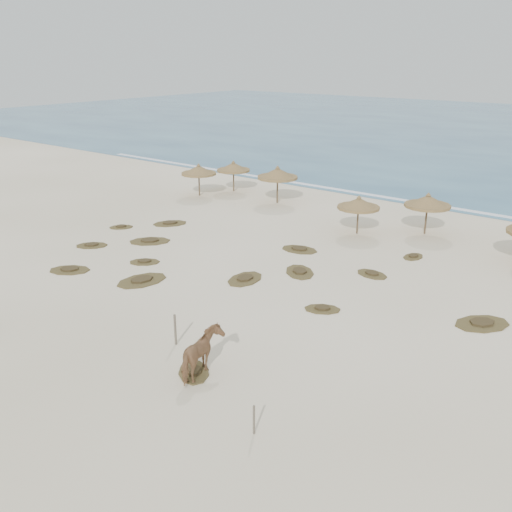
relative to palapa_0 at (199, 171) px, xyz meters
The scene contains 25 objects.
ground 21.88m from the palapa_0, 51.56° to the right, with size 160.00×160.00×0.00m, color #F0E0C6.
foam_line 16.36m from the palapa_0, 33.42° to the left, with size 70.00×0.60×0.01m, color silver.
palapa_0 is the anchor object (origin of this frame).
palapa_1 3.21m from the palapa_0, 68.11° to the left, with size 3.43×3.43×2.64m.
palapa_2 6.82m from the palapa_0, 17.40° to the left, with size 3.80×3.80×2.97m.
palapa_3 15.45m from the palapa_0, ahead, with size 3.53×3.53×2.58m.
palapa_4 18.97m from the palapa_0, ahead, with size 3.58×3.58×2.77m.
horse 28.18m from the palapa_0, 46.19° to the right, with size 0.97×2.13×1.80m, color #9C6B46.
fence_post_near 25.66m from the palapa_0, 48.57° to the right, with size 0.10×0.10×1.33m, color #655D4C.
fence_post_far 31.74m from the palapa_0, 43.35° to the right, with size 0.07×0.07×1.02m, color #655D4C.
scrub_0 14.30m from the palapa_0, 74.25° to the right, with size 2.27×2.22×0.16m.
scrub_1 12.57m from the palapa_0, 60.96° to the right, with size 3.00×2.97×0.16m.
scrub_2 16.21m from the palapa_0, 57.55° to the right, with size 2.06×1.95×0.16m.
scrub_3 19.04m from the palapa_0, 29.87° to the right, with size 2.66×2.64×0.16m.
scrub_4 23.68m from the palapa_0, 32.52° to the right, with size 2.00×1.79×0.16m.
scrub_5 27.98m from the palapa_0, 20.21° to the right, with size 2.84×3.03×0.16m.
scrub_6 8.67m from the palapa_0, 60.45° to the right, with size 2.57×2.78×0.16m.
scrub_7 21.05m from the palapa_0, 20.39° to the right, with size 2.00×1.51×0.16m.
scrub_8 10.42m from the palapa_0, 77.69° to the right, with size 1.83×1.87×0.16m.
scrub_9 18.94m from the palapa_0, 55.56° to the right, with size 2.31×3.05×0.16m.
scrub_10 20.61m from the palapa_0, ahead, with size 1.12×1.59×0.16m.
scrub_11 18.23m from the palapa_0, 69.36° to the right, with size 2.67×2.46×0.16m.
scrub_12 27.97m from the palapa_0, 46.86° to the right, with size 2.08×2.02×0.16m.
scrub_13 15.79m from the palapa_0, 23.92° to the right, with size 2.45×1.79×0.16m.
scrub_14 19.14m from the palapa_0, 39.25° to the right, with size 1.79×2.51×0.16m.
Camera 1 is at (18.78, -16.35, 11.25)m, focal length 40.00 mm.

